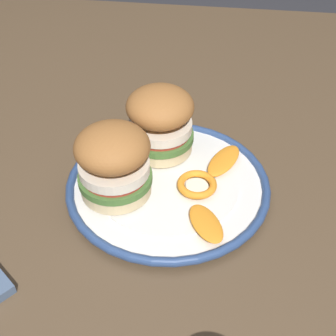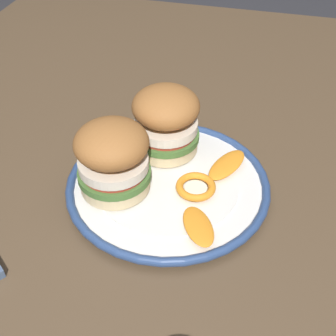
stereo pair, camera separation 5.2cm
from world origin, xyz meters
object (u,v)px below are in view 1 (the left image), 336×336
Objects in this scene: dining_table at (139,255)px; dinner_plate at (168,184)px; sandwich_half_right at (160,120)px; sandwich_half_left at (114,161)px.

dinner_plate is (-0.06, 0.03, 0.09)m from dining_table.
sandwich_half_right is (-0.13, 0.01, 0.15)m from dining_table.
sandwich_half_left and sandwich_half_right have the same top height.
dinner_plate is 2.13× the size of sandwich_half_right.
sandwich_half_left is 0.11m from sandwich_half_right.
dining_table is 0.20m from sandwich_half_right.
sandwich_half_left is (0.03, -0.07, 0.06)m from dinner_plate.
sandwich_half_right is at bearing 155.32° from sandwich_half_left.
dinner_plate reaches higher than dining_table.
dining_table is at bearing -5.90° from sandwich_half_right.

